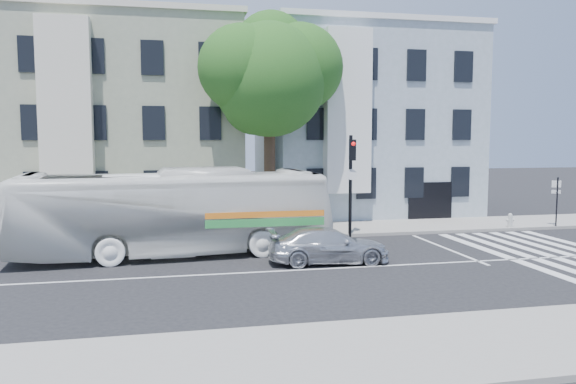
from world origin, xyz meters
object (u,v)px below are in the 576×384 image
object	(u,v)px
traffic_signal	(351,172)
bus	(174,212)
sedan	(329,246)
fire_hydrant	(510,220)

from	to	relation	value
traffic_signal	bus	bearing A→B (deg)	-149.30
bus	sedan	world-z (taller)	bus
traffic_signal	fire_hydrant	distance (m)	8.99
bus	fire_hydrant	world-z (taller)	bus
bus	fire_hydrant	xyz separation A→B (m)	(16.76, 2.84, -1.22)
sedan	traffic_signal	bearing A→B (deg)	-23.51
sedan	fire_hydrant	world-z (taller)	sedan
sedan	fire_hydrant	distance (m)	12.36
sedan	traffic_signal	size ratio (longest dim) A/B	0.95
bus	sedan	bearing A→B (deg)	-118.45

